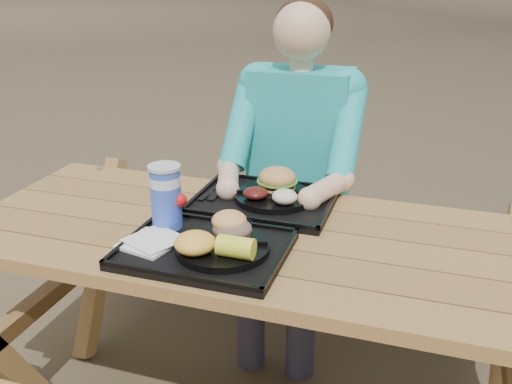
% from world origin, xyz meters
% --- Properties ---
extents(picnic_table, '(1.80, 1.49, 0.75)m').
position_xyz_m(picnic_table, '(0.00, 0.00, 0.38)').
color(picnic_table, '#999999').
rests_on(picnic_table, ground).
extents(tray_near, '(0.45, 0.35, 0.02)m').
position_xyz_m(tray_near, '(-0.09, -0.17, 0.76)').
color(tray_near, black).
rests_on(tray_near, picnic_table).
extents(tray_far, '(0.45, 0.35, 0.02)m').
position_xyz_m(tray_far, '(-0.04, 0.20, 0.76)').
color(tray_far, black).
rests_on(tray_far, picnic_table).
extents(plate_near, '(0.26, 0.26, 0.02)m').
position_xyz_m(plate_near, '(-0.04, -0.18, 0.78)').
color(plate_near, black).
rests_on(plate_near, tray_near).
extents(plate_far, '(0.26, 0.26, 0.02)m').
position_xyz_m(plate_far, '(-0.01, 0.21, 0.78)').
color(plate_far, black).
rests_on(plate_far, tray_far).
extents(napkin_stack, '(0.17, 0.17, 0.02)m').
position_xyz_m(napkin_stack, '(-0.25, -0.20, 0.78)').
color(napkin_stack, white).
rests_on(napkin_stack, tray_near).
extents(soda_cup, '(0.09, 0.09, 0.18)m').
position_xyz_m(soda_cup, '(-0.25, -0.08, 0.86)').
color(soda_cup, blue).
rests_on(soda_cup, tray_near).
extents(condiment_bbq, '(0.05, 0.05, 0.03)m').
position_xyz_m(condiment_bbq, '(-0.08, -0.06, 0.79)').
color(condiment_bbq, black).
rests_on(condiment_bbq, tray_near).
extents(condiment_mustard, '(0.05, 0.05, 0.03)m').
position_xyz_m(condiment_mustard, '(-0.02, -0.05, 0.79)').
color(condiment_mustard, gold).
rests_on(condiment_mustard, tray_near).
extents(sandwich, '(0.10, 0.10, 0.11)m').
position_xyz_m(sandwich, '(-0.03, -0.12, 0.84)').
color(sandwich, '#F5A156').
rests_on(sandwich, plate_near).
extents(mac_cheese, '(0.11, 0.11, 0.06)m').
position_xyz_m(mac_cheese, '(-0.09, -0.24, 0.82)').
color(mac_cheese, yellow).
rests_on(mac_cheese, plate_near).
extents(corn_cob, '(0.10, 0.10, 0.06)m').
position_xyz_m(corn_cob, '(0.02, -0.23, 0.82)').
color(corn_cob, '#F9FF35').
rests_on(corn_cob, plate_near).
extents(cutlery_far, '(0.04, 0.15, 0.01)m').
position_xyz_m(cutlery_far, '(-0.21, 0.21, 0.77)').
color(cutlery_far, black).
rests_on(cutlery_far, tray_far).
extents(burger, '(0.13, 0.13, 0.11)m').
position_xyz_m(burger, '(-0.01, 0.26, 0.85)').
color(burger, '#D5924B').
rests_on(burger, plate_far).
extents(baked_beans, '(0.08, 0.08, 0.04)m').
position_xyz_m(baked_beans, '(-0.05, 0.16, 0.81)').
color(baked_beans, '#531310').
rests_on(baked_beans, plate_far).
extents(potato_salad, '(0.08, 0.08, 0.05)m').
position_xyz_m(potato_salad, '(0.05, 0.15, 0.81)').
color(potato_salad, beige).
rests_on(potato_salad, plate_far).
extents(diner, '(0.48, 0.84, 1.28)m').
position_xyz_m(diner, '(-0.02, 0.61, 0.64)').
color(diner, '#1CC7BC').
rests_on(diner, ground).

